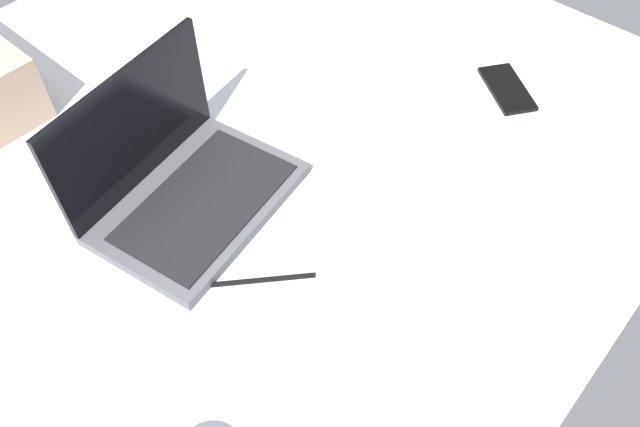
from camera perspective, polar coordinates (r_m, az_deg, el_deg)
The scene contains 4 objects.
bed_mattress at distance 119.07cm, azimuth -10.97°, elevation 0.72°, with size 180.00×140.00×18.00cm, color #B7BCC6.
laptop at distance 105.29cm, azimuth -12.45°, elevation 2.85°, with size 36.38×28.19×23.00cm.
cell_phone at distance 130.98cm, azimuth 16.60°, elevation 10.79°, with size 6.80×14.00×0.80cm, color black.
charger_cable at distance 96.56cm, azimuth -5.47°, elevation -6.05°, with size 17.00×0.60×0.60cm, color black.
Camera 1 is at (-40.48, -66.33, 99.22)cm, focal length 35.30 mm.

